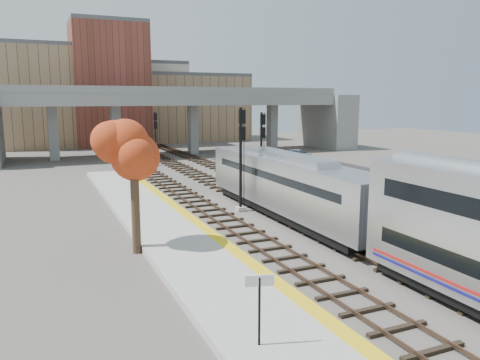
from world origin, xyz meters
name	(u,v)px	position (x,y,z in m)	size (l,w,h in m)	color
ground	(328,246)	(0.00, 0.00, 0.00)	(160.00, 160.00, 0.00)	#47423D
platform	(201,261)	(-7.25, 0.00, 0.17)	(4.50, 60.00, 0.35)	#9E9E99
yellow_strip	(238,253)	(-5.35, 0.00, 0.35)	(0.70, 60.00, 0.01)	yellow
tracks	(248,199)	(0.93, 12.50, 0.08)	(10.70, 95.00, 0.25)	black
overpass	(179,114)	(4.92, 45.00, 5.81)	(54.00, 12.00, 9.50)	slate
buildings_far	(125,99)	(1.26, 66.57, 7.88)	(43.00, 21.00, 20.60)	#977757
parking_lot	(293,165)	(14.00, 28.00, 0.02)	(14.00, 18.00, 0.04)	black
locomotive	(287,184)	(1.00, 6.34, 2.28)	(3.02, 19.05, 4.10)	#A8AAB2
signal_mast_near	(241,160)	(-1.10, 9.24, 3.67)	(0.60, 0.64, 7.30)	#9E9E99
signal_mast_mid	(262,154)	(3.00, 14.28, 3.33)	(0.60, 0.64, 6.81)	#9E9E99
signal_mast_far	(156,140)	(-1.10, 34.36, 3.04)	(0.60, 0.64, 6.38)	#9E9E99
station_sign	(259,295)	(-8.24, -8.36, 1.98)	(0.88, 0.28, 2.27)	black
tree	(133,151)	(-9.72, 3.05, 5.32)	(3.60, 3.60, 7.17)	#382619
car_a	(284,167)	(10.28, 23.44, 0.68)	(1.51, 3.76, 1.28)	#99999E
car_b	(296,161)	(14.21, 27.67, 0.58)	(1.14, 3.28, 1.08)	#99999E
car_c	(299,154)	(17.93, 33.12, 0.64)	(1.68, 4.13, 1.20)	#99999E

